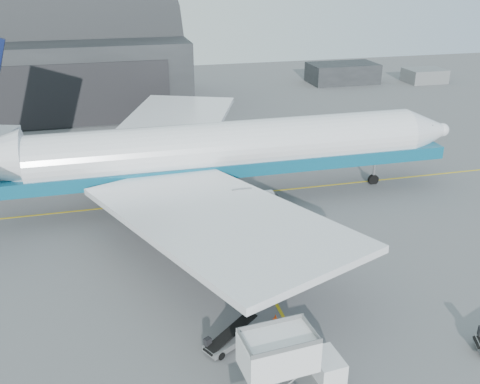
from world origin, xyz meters
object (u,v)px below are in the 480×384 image
object	(u,v)px
airliner	(209,152)
catering_truck	(286,366)
belt_loader_a	(230,339)
pushback_tug	(258,272)

from	to	relation	value
airliner	catering_truck	world-z (taller)	airliner
airliner	belt_loader_a	bearing A→B (deg)	-98.19
airliner	pushback_tug	world-z (taller)	airliner
catering_truck	airliner	bearing A→B (deg)	82.29
catering_truck	belt_loader_a	xyz separation A→B (m)	(-2.07, 5.23, -1.72)
catering_truck	belt_loader_a	world-z (taller)	catering_truck
pushback_tug	belt_loader_a	distance (m)	8.23
pushback_tug	catering_truck	bearing A→B (deg)	-95.59
catering_truck	belt_loader_a	bearing A→B (deg)	106.46
airliner	catering_truck	distance (m)	28.76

